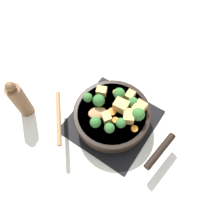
{
  "coord_description": "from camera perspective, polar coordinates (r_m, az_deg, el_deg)",
  "views": [
    {
      "loc": [
        0.2,
        -0.3,
        0.78
      ],
      "look_at": [
        0.0,
        0.0,
        0.08
      ],
      "focal_mm": 35.0,
      "sensor_mm": 36.0,
      "label": 1
    }
  ],
  "objects": [
    {
      "name": "tofu_cube_front_piece",
      "position": [
        0.78,
        7.11,
        0.96
      ],
      "size": [
        0.04,
        0.05,
        0.04
      ],
      "primitive_type": "cube",
      "rotation": [
        0.0,
        0.0,
        1.51
      ],
      "color": "tan",
      "rests_on": "skillet_pan"
    },
    {
      "name": "wooden_spoon",
      "position": [
        0.79,
        -9.22,
        -0.87
      ],
      "size": [
        0.22,
        0.22,
        0.02
      ],
      "color": "#A87A4C",
      "rests_on": "skillet_pan"
    },
    {
      "name": "carrot_slice_edge_slice",
      "position": [
        0.79,
        -0.13,
        0.41
      ],
      "size": [
        0.03,
        0.03,
        0.01
      ],
      "primitive_type": "cylinder",
      "color": "orange",
      "rests_on": "skillet_pan"
    },
    {
      "name": "broccoli_floret_center_top",
      "position": [
        0.8,
        1.88,
        4.8
      ],
      "size": [
        0.04,
        0.04,
        0.05
      ],
      "color": "#709956",
      "rests_on": "skillet_pan"
    },
    {
      "name": "front_burner_grate",
      "position": [
        0.85,
        0.0,
        -2.11
      ],
      "size": [
        0.31,
        0.31,
        0.03
      ],
      "color": "black",
      "rests_on": "ground_plane"
    },
    {
      "name": "tofu_cube_near_handle",
      "position": [
        0.76,
        4.36,
        -1.16
      ],
      "size": [
        0.05,
        0.06,
        0.04
      ],
      "primitive_type": "cube",
      "rotation": [
        0.0,
        0.0,
        2.06
      ],
      "color": "tan",
      "rests_on": "skillet_pan"
    },
    {
      "name": "broccoli_floret_near_spoon",
      "position": [
        0.74,
        -0.66,
        -4.22
      ],
      "size": [
        0.04,
        0.04,
        0.04
      ],
      "color": "#709956",
      "rests_on": "skillet_pan"
    },
    {
      "name": "pepper_mill",
      "position": [
        0.88,
        -22.94,
        2.98
      ],
      "size": [
        0.06,
        0.06,
        0.19
      ],
      "color": "brown",
      "rests_on": "ground_plane"
    },
    {
      "name": "skillet_pan",
      "position": [
        0.81,
        0.13,
        -0.86
      ],
      "size": [
        0.38,
        0.29,
        0.05
      ],
      "color": "black",
      "rests_on": "front_burner_grate"
    },
    {
      "name": "tofu_cube_back_piece",
      "position": [
        0.82,
        -2.75,
        5.44
      ],
      "size": [
        0.05,
        0.04,
        0.03
      ],
      "primitive_type": "cube",
      "rotation": [
        0.0,
        0.0,
        0.38
      ],
      "color": "tan",
      "rests_on": "skillet_pan"
    },
    {
      "name": "broccoli_floret_east_rim",
      "position": [
        0.75,
        2.32,
        -2.92
      ],
      "size": [
        0.04,
        0.04,
        0.04
      ],
      "color": "#709956",
      "rests_on": "skillet_pan"
    },
    {
      "name": "tofu_cube_west_chunk",
      "position": [
        0.78,
        2.4,
        1.64
      ],
      "size": [
        0.05,
        0.04,
        0.04
      ],
      "primitive_type": "cube",
      "rotation": [
        0.0,
        0.0,
        0.1
      ],
      "color": "tan",
      "rests_on": "skillet_pan"
    },
    {
      "name": "carrot_slice_orange_thin",
      "position": [
        0.83,
        1.11,
        5.17
      ],
      "size": [
        0.03,
        0.03,
        0.01
      ],
      "primitive_type": "cylinder",
      "color": "orange",
      "rests_on": "skillet_pan"
    },
    {
      "name": "ground_plane",
      "position": [
        0.86,
        0.0,
        -2.45
      ],
      "size": [
        2.4,
        2.4,
        0.0
      ],
      "primitive_type": "plane",
      "color": "silver"
    },
    {
      "name": "broccoli_floret_mid_floret",
      "position": [
        0.76,
        6.85,
        -0.63
      ],
      "size": [
        0.05,
        0.05,
        0.05
      ],
      "color": "#709956",
      "rests_on": "skillet_pan"
    },
    {
      "name": "carrot_slice_near_center",
      "position": [
        0.77,
        0.9,
        -2.13
      ],
      "size": [
        0.02,
        0.02,
        0.01
      ],
      "primitive_type": "cylinder",
      "color": "orange",
      "rests_on": "skillet_pan"
    },
    {
      "name": "tofu_cube_east_chunk",
      "position": [
        0.76,
        -1.32,
        -1.47
      ],
      "size": [
        0.05,
        0.05,
        0.03
      ],
      "primitive_type": "cube",
      "rotation": [
        0.0,
        0.0,
        2.54
      ],
      "color": "tan",
      "rests_on": "skillet_pan"
    },
    {
      "name": "broccoli_floret_small_inner",
      "position": [
        0.75,
        -4.33,
        -2.72
      ],
      "size": [
        0.04,
        0.04,
        0.05
      ],
      "color": "#709956",
      "rests_on": "skillet_pan"
    },
    {
      "name": "carrot_slice_under_broccoli",
      "position": [
        0.76,
        5.92,
        -4.37
      ],
      "size": [
        0.02,
        0.02,
        0.01
      ],
      "primitive_type": "cylinder",
      "color": "orange",
      "rests_on": "skillet_pan"
    },
    {
      "name": "broccoli_floret_west_rim",
      "position": [
        0.78,
        -3.35,
        3.16
      ],
      "size": [
        0.04,
        0.04,
        0.05
      ],
      "color": "#709956",
      "rests_on": "skillet_pan"
    },
    {
      "name": "broccoli_floret_south_cluster",
      "position": [
        0.8,
        -6.34,
        3.74
      ],
      "size": [
        0.03,
        0.03,
        0.04
      ],
      "color": "#709956",
      "rests_on": "skillet_pan"
    },
    {
      "name": "broccoli_floret_north_edge",
      "position": [
        0.78,
        5.5,
        2.53
      ],
      "size": [
        0.04,
        0.04,
        0.04
      ],
      "color": "#709956",
      "rests_on": "skillet_pan"
    },
    {
      "name": "tofu_cube_center_large",
      "position": [
        0.81,
        4.74,
        4.32
      ],
      "size": [
        0.03,
        0.04,
        0.03
      ],
      "primitive_type": "cube",
      "rotation": [
        0.0,
        0.0,
        4.74
      ],
      "color": "tan",
      "rests_on": "skillet_pan"
    }
  ]
}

